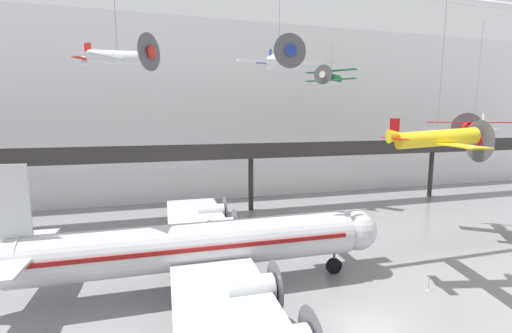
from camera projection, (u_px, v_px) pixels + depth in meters
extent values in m
plane|color=gray|center=(370.00, 329.00, 20.93)|extent=(260.00, 260.00, 0.00)
cube|color=white|center=(236.00, 112.00, 54.52)|extent=(140.00, 3.00, 27.32)
cube|color=#2D2B28|center=(253.00, 154.00, 45.83)|extent=(110.00, 3.20, 0.90)
cube|color=#2D2B28|center=(256.00, 147.00, 44.22)|extent=(110.00, 0.12, 1.10)
cylinder|color=#2D2B28|center=(251.00, 183.00, 47.35)|extent=(0.70, 0.70, 7.53)
cylinder|color=#2D2B28|center=(431.00, 174.00, 55.51)|extent=(0.70, 0.70, 7.53)
cylinder|color=silver|center=(197.00, 245.00, 25.02)|extent=(24.10, 3.68, 3.38)
sphere|color=silver|center=(356.00, 230.00, 28.41)|extent=(3.31, 3.31, 3.31)
cube|color=maroon|center=(197.00, 241.00, 24.97)|extent=(22.42, 3.72, 0.30)
cube|color=silver|center=(197.00, 218.00, 34.31)|extent=(5.79, 15.46, 0.28)
cube|color=silver|center=(233.00, 329.00, 16.38)|extent=(5.79, 15.46, 0.28)
cylinder|color=silver|center=(218.00, 227.00, 31.50)|extent=(2.82, 1.66, 1.62)
cylinder|color=#4C4C51|center=(235.00, 225.00, 31.90)|extent=(0.10, 3.08, 3.08)
cylinder|color=silver|center=(211.00, 212.00, 36.50)|extent=(2.82, 1.66, 1.62)
cylinder|color=#4C4C51|center=(225.00, 211.00, 36.90)|extent=(0.10, 3.08, 3.08)
cylinder|color=silver|center=(250.00, 290.00, 20.04)|extent=(2.82, 1.66, 1.62)
cylinder|color=#4C4C51|center=(275.00, 286.00, 20.44)|extent=(0.10, 3.08, 3.08)
cube|color=silver|center=(2.00, 202.00, 21.36)|extent=(3.08, 0.24, 4.73)
cube|color=silver|center=(14.00, 253.00, 21.93)|extent=(3.19, 8.82, 0.20)
cylinder|color=#4C4C51|center=(334.00, 259.00, 28.24)|extent=(0.20, 0.20, 1.21)
cylinder|color=black|center=(334.00, 266.00, 28.32)|extent=(1.30, 0.40, 1.30)
cylinder|color=#4C4C51|center=(198.00, 260.00, 28.00)|extent=(0.20, 0.20, 1.21)
cylinder|color=black|center=(198.00, 267.00, 28.09)|extent=(1.30, 0.40, 1.30)
cylinder|color=#4C4C51|center=(206.00, 292.00, 22.84)|extent=(0.20, 0.20, 1.21)
cylinder|color=black|center=(206.00, 301.00, 22.93)|extent=(1.30, 0.40, 1.30)
cylinder|color=yellow|center=(437.00, 138.00, 25.10)|extent=(6.03, 2.49, 1.61)
cone|color=red|center=(476.00, 141.00, 25.29)|extent=(1.19, 1.28, 1.09)
cylinder|color=#4C4C51|center=(479.00, 141.00, 25.30)|extent=(0.74, 3.08, 3.15)
cone|color=yellow|center=(399.00, 136.00, 24.92)|extent=(1.82, 1.37, 1.14)
cube|color=yellow|center=(441.00, 143.00, 25.17)|extent=(3.35, 8.93, 0.10)
cube|color=red|center=(395.00, 128.00, 24.83)|extent=(0.71, 0.22, 1.45)
cube|color=red|center=(394.00, 138.00, 24.93)|extent=(1.39, 3.23, 0.06)
cylinder|color=slate|center=(443.00, 54.00, 24.24)|extent=(0.04, 0.04, 10.79)
cylinder|color=red|center=(474.00, 128.00, 36.66)|extent=(4.56, 5.62, 1.30)
cone|color=silver|center=(467.00, 127.00, 39.59)|extent=(1.50, 1.47, 1.12)
cylinder|color=#4C4C51|center=(467.00, 127.00, 39.80)|extent=(2.65, 1.94, 3.25)
cone|color=red|center=(481.00, 129.00, 33.93)|extent=(1.81, 1.94, 1.08)
cube|color=red|center=(474.00, 122.00, 36.91)|extent=(8.24, 6.54, 0.10)
cube|color=silver|center=(483.00, 121.00, 33.48)|extent=(0.48, 0.63, 1.50)
cube|color=silver|center=(482.00, 129.00, 33.58)|extent=(3.06, 2.50, 0.06)
cylinder|color=slate|center=(479.00, 72.00, 35.82)|extent=(0.04, 0.04, 10.40)
cylinder|color=silver|center=(279.00, 58.00, 28.26)|extent=(1.15, 4.83, 1.22)
cone|color=navy|center=(289.00, 51.00, 25.85)|extent=(0.91, 0.82, 0.89)
cylinder|color=#4C4C51|center=(290.00, 51.00, 25.68)|extent=(2.56, 0.13, 2.56)
cone|color=silver|center=(271.00, 64.00, 30.51)|extent=(0.88, 1.34, 0.90)
cube|color=silver|center=(280.00, 62.00, 28.03)|extent=(7.23, 1.40, 0.10)
cube|color=navy|center=(270.00, 56.00, 30.69)|extent=(0.08, 0.58, 1.18)
cube|color=navy|center=(270.00, 63.00, 30.77)|extent=(2.58, 0.67, 0.06)
cylinder|color=slate|center=(279.00, 21.00, 27.85)|extent=(0.04, 0.04, 4.84)
cylinder|color=silver|center=(118.00, 58.00, 25.56)|extent=(4.77, 3.68, 1.48)
cone|color=red|center=(147.00, 52.00, 24.72)|extent=(1.20, 1.23, 0.93)
cylinder|color=#4C4C51|center=(149.00, 52.00, 24.67)|extent=(1.53, 2.25, 2.68)
cone|color=silver|center=(92.00, 62.00, 26.34)|extent=(1.66, 1.51, 0.99)
cube|color=silver|center=(121.00, 62.00, 25.51)|extent=(5.21, 6.92, 0.10)
cube|color=red|center=(88.00, 51.00, 26.32)|extent=(0.54, 0.39, 1.24)
cube|color=red|center=(88.00, 60.00, 26.40)|extent=(2.00, 2.56, 0.06)
cylinder|color=slate|center=(115.00, 14.00, 25.11)|extent=(0.04, 0.04, 5.23)
cylinder|color=#1E6B33|center=(331.00, 77.00, 47.45)|extent=(4.38, 3.75, 1.15)
cone|color=beige|center=(324.00, 75.00, 45.44)|extent=(1.17, 1.19, 0.89)
cylinder|color=#4C4C51|center=(323.00, 75.00, 45.30)|extent=(1.63, 2.04, 2.57)
cone|color=#1E6B33|center=(338.00, 79.00, 49.33)|extent=(1.55, 1.47, 0.88)
cube|color=#1E6B33|center=(330.00, 71.00, 47.11)|extent=(5.38, 6.38, 0.10)
cube|color=#1E6B33|center=(330.00, 80.00, 47.28)|extent=(5.38, 6.38, 0.10)
cube|color=beige|center=(339.00, 75.00, 49.47)|extent=(0.49, 0.41, 1.19)
cube|color=beige|center=(339.00, 79.00, 49.55)|extent=(2.05, 2.38, 0.06)
cylinder|color=slate|center=(332.00, 58.00, 47.09)|extent=(0.04, 0.04, 4.16)
cylinder|color=#B2B5BA|center=(428.00, 290.00, 25.55)|extent=(0.36, 0.36, 0.04)
cylinder|color=#B2B5BA|center=(429.00, 284.00, 25.48)|extent=(0.07, 0.07, 0.95)
sphere|color=#B2B5BA|center=(429.00, 278.00, 25.41)|extent=(0.10, 0.10, 0.10)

